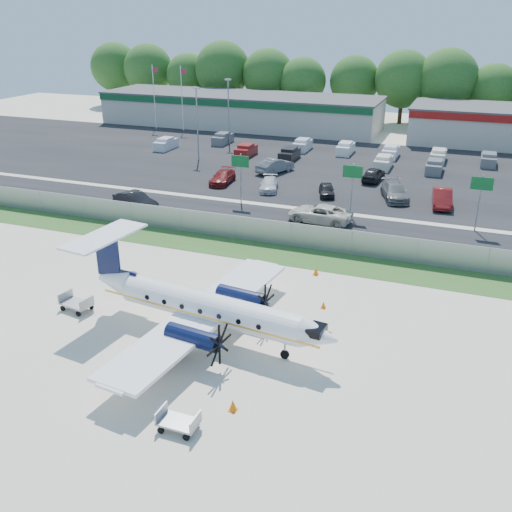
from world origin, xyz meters
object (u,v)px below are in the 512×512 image
(baggage_cart_near, at_px, (76,303))
(baggage_cart_far, at_px, (178,422))
(aircraft, at_px, (205,306))
(pushback_tug, at_px, (144,357))

(baggage_cart_near, distance_m, baggage_cart_far, 13.90)
(aircraft, relative_size, baggage_cart_near, 7.63)
(pushback_tug, height_order, baggage_cart_near, pushback_tug)
(baggage_cart_near, xyz_separation_m, baggage_cart_far, (11.46, -7.86, -0.04))
(baggage_cart_near, relative_size, baggage_cart_far, 1.17)
(aircraft, bearing_deg, pushback_tug, -113.62)
(aircraft, distance_m, pushback_tug, 4.58)
(pushback_tug, xyz_separation_m, baggage_cart_near, (-7.36, 3.97, -0.07))
(aircraft, bearing_deg, baggage_cart_near, -179.88)
(baggage_cart_near, bearing_deg, baggage_cart_far, -34.45)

